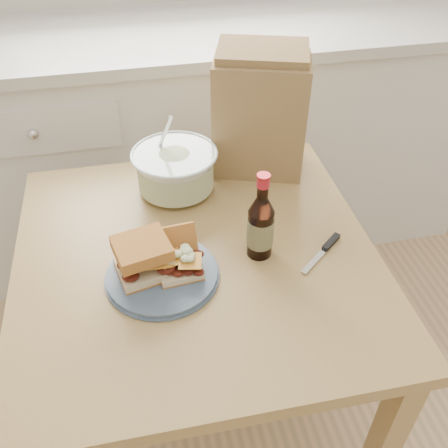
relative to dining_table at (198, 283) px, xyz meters
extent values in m
cube|color=silver|center=(0.08, 0.94, -0.17)|extent=(2.40, 0.60, 0.90)
cube|color=silver|center=(0.08, 0.94, 0.30)|extent=(2.50, 0.64, 0.04)
cube|color=tan|center=(0.00, 0.00, 0.09)|extent=(0.88, 0.88, 0.04)
cube|color=tan|center=(-0.38, 0.39, -0.28)|extent=(0.06, 0.06, 0.69)
cube|color=tan|center=(0.39, 0.38, -0.28)|extent=(0.06, 0.06, 0.69)
cylinder|color=#485C75|center=(-0.09, -0.06, 0.11)|extent=(0.25, 0.25, 0.02)
cube|color=beige|center=(-0.13, -0.05, 0.13)|extent=(0.14, 0.13, 0.02)
cube|color=orange|center=(-0.13, -0.05, 0.17)|extent=(0.08, 0.08, 0.00)
cube|color=#BC7E31|center=(-0.13, -0.05, 0.19)|extent=(0.14, 0.13, 0.03)
cube|color=beige|center=(-0.05, -0.07, 0.13)|extent=(0.10, 0.10, 0.02)
cube|color=orange|center=(-0.05, -0.07, 0.16)|extent=(0.06, 0.06, 0.00)
cube|color=#BC7E31|center=(-0.05, -0.01, 0.16)|extent=(0.10, 0.07, 0.08)
cone|color=white|center=(-0.01, 0.27, 0.17)|extent=(0.23, 0.23, 0.12)
cylinder|color=silver|center=(-0.01, 0.27, 0.16)|extent=(0.21, 0.21, 0.08)
torus|color=white|center=(-0.01, 0.27, 0.22)|extent=(0.24, 0.24, 0.01)
cylinder|color=silver|center=(-0.03, 0.30, 0.26)|extent=(0.05, 0.09, 0.15)
cylinder|color=black|center=(0.15, -0.03, 0.17)|extent=(0.06, 0.06, 0.13)
cone|color=black|center=(0.15, -0.03, 0.25)|extent=(0.06, 0.06, 0.04)
cylinder|color=black|center=(0.15, -0.03, 0.30)|extent=(0.03, 0.03, 0.05)
cylinder|color=#B21726|center=(0.15, -0.03, 0.32)|extent=(0.03, 0.03, 0.02)
cylinder|color=#A81F28|center=(0.15, -0.03, 0.33)|extent=(0.03, 0.03, 0.01)
cylinder|color=#303D1E|center=(0.15, -0.03, 0.17)|extent=(0.06, 0.06, 0.07)
cube|color=silver|center=(0.27, -0.08, 0.11)|extent=(0.10, 0.08, 0.00)
cube|color=black|center=(0.33, -0.04, 0.11)|extent=(0.06, 0.05, 0.01)
cube|color=#9D7D4C|center=(0.24, 0.34, 0.27)|extent=(0.29, 0.23, 0.33)
camera|label=1|loc=(-0.12, -0.87, 0.95)|focal=40.00mm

